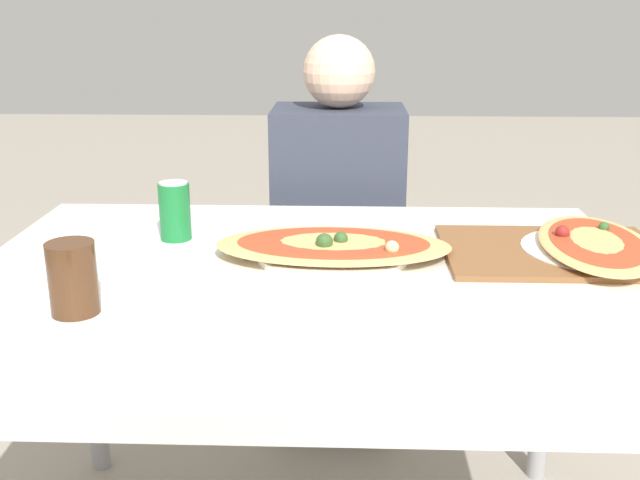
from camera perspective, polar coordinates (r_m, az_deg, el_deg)
dining_table at (r=1.41m, az=-1.01°, el=-5.16°), size 1.29×0.99×0.73m
chair_far_seated at (r=2.24m, az=1.38°, el=-0.59°), size 0.40×0.40×0.92m
person_seated at (r=2.08m, az=1.38°, el=2.52°), size 0.36×0.29×1.13m
pizza_main at (r=1.49m, az=1.03°, el=-0.57°), size 0.47×0.31×0.06m
soda_can at (r=1.62m, az=-11.00°, el=2.19°), size 0.07×0.07×0.12m
drink_glass at (r=1.27m, az=-18.32°, el=-2.78°), size 0.08×0.08×0.12m
serving_tray at (r=1.57m, az=17.38°, el=-0.87°), size 0.44×0.32×0.01m
pizza_second at (r=1.60m, az=20.25°, el=-0.44°), size 0.29×0.42×0.05m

